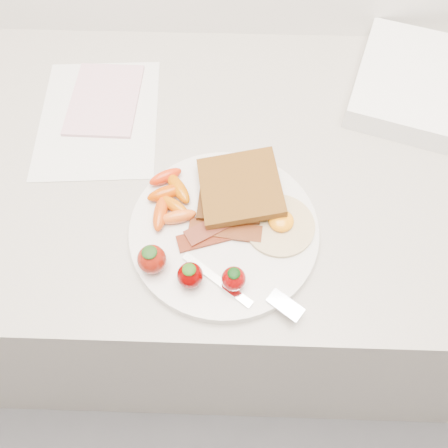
{
  "coord_description": "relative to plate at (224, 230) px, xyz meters",
  "views": [
    {
      "loc": [
        -0.01,
        1.26,
        1.46
      ],
      "look_at": [
        -0.01,
        1.56,
        0.93
      ],
      "focal_mm": 35.0,
      "sensor_mm": 36.0,
      "label": 1
    }
  ],
  "objects": [
    {
      "name": "strawberries",
      "position": [
        -0.05,
        -0.07,
        0.03
      ],
      "size": [
        0.14,
        0.06,
        0.05
      ],
      "color": "maroon",
      "rests_on": "plate"
    },
    {
      "name": "appliance",
      "position": [
        0.38,
        0.28,
        0.01
      ],
      "size": [
        0.37,
        0.33,
        0.04
      ],
      "primitive_type": "cube",
      "rotation": [
        0.0,
        0.0,
        -0.32
      ],
      "color": "white",
      "rests_on": "counter"
    },
    {
      "name": "plate",
      "position": [
        0.0,
        0.0,
        0.0
      ],
      "size": [
        0.27,
        0.27,
        0.02
      ],
      "primitive_type": "cylinder",
      "color": "silver",
      "rests_on": "counter"
    },
    {
      "name": "paper_sheet",
      "position": [
        -0.22,
        0.22,
        -0.01
      ],
      "size": [
        0.21,
        0.28,
        0.0
      ],
      "primitive_type": "cube",
      "rotation": [
        0.0,
        0.0,
        0.07
      ],
      "color": "silver",
      "rests_on": "counter"
    },
    {
      "name": "fork",
      "position": [
        0.03,
        -0.1,
        0.01
      ],
      "size": [
        0.16,
        0.09,
        0.0
      ],
      "color": "white",
      "rests_on": "plate"
    },
    {
      "name": "toast_lower",
      "position": [
        0.01,
        0.05,
        0.02
      ],
      "size": [
        0.09,
        0.09,
        0.01
      ],
      "primitive_type": "cube",
      "rotation": [
        0.0,
        0.0,
        -0.05
      ],
      "color": "#301E09",
      "rests_on": "plate"
    },
    {
      "name": "toast_upper",
      "position": [
        0.02,
        0.06,
        0.03
      ],
      "size": [
        0.13,
        0.13,
        0.03
      ],
      "primitive_type": "cube",
      "rotation": [
        0.0,
        -0.1,
        0.16
      ],
      "color": "#3E1F0B",
      "rests_on": "toast_lower"
    },
    {
      "name": "notepad",
      "position": [
        -0.22,
        0.25,
        -0.0
      ],
      "size": [
        0.12,
        0.17,
        0.01
      ],
      "primitive_type": "cube",
      "rotation": [
        0.0,
        0.0,
        -0.02
      ],
      "color": "#D1A0AD",
      "rests_on": "paper_sheet"
    },
    {
      "name": "counter",
      "position": [
        0.01,
        0.14,
        -0.46
      ],
      "size": [
        2.0,
        0.6,
        0.9
      ],
      "primitive_type": "cube",
      "color": "gray",
      "rests_on": "ground"
    },
    {
      "name": "bacon_strips",
      "position": [
        -0.01,
        -0.01,
        0.01
      ],
      "size": [
        0.12,
        0.08,
        0.01
      ],
      "color": "#320604",
      "rests_on": "plate"
    },
    {
      "name": "fried_egg",
      "position": [
        0.08,
        0.01,
        0.01
      ],
      "size": [
        0.13,
        0.13,
        0.02
      ],
      "color": "beige",
      "rests_on": "plate"
    },
    {
      "name": "baby_carrots",
      "position": [
        -0.08,
        0.04,
        0.02
      ],
      "size": [
        0.08,
        0.11,
        0.02
      ],
      "color": "#B83E00",
      "rests_on": "plate"
    }
  ]
}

